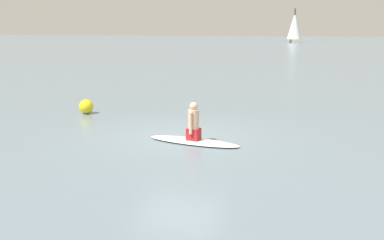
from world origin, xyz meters
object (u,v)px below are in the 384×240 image
Objects in this scene: surfboard at (194,141)px; buoy_marker at (86,107)px; person_paddler at (194,123)px; sailboat_near_left at (294,27)px.

buoy_marker is at bearing -21.47° from surfboard.
surfboard is 0.51m from person_paddler.
surfboard is at bearing 151.93° from buoy_marker.
buoy_marker is at bearing -19.02° from sailboat_near_left.
sailboat_near_left is at bearing -78.47° from person_paddler.
surfboard is at bearing -16.05° from sailboat_near_left.
surfboard is 96.12m from sailboat_near_left.
buoy_marker is (5.07, -2.71, 0.22)m from surfboard.
person_paddler is 0.13× the size of sailboat_near_left.
surfboard is 0.34× the size of sailboat_near_left.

